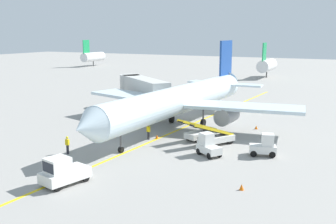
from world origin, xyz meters
TOP-DOWN VIEW (x-y plane):
  - ground_plane at (0.00, 0.00)m, footprint 300.00×300.00m
  - taxi_line_yellow at (1.43, 5.00)m, footprint 5.67×79.84m
  - airliner at (1.47, 10.88)m, footprint 28.55×35.33m
  - jet_bridge at (-8.19, 17.74)m, footprint 11.67×9.76m
  - pushback_tug at (1.24, -9.90)m, footprint 2.71×3.95m
  - baggage_tug_near_wing at (8.40, 1.75)m, footprint 2.72×2.39m
  - baggage_tug_by_cargo_door at (13.09, 4.03)m, footprint 2.68×1.95m
  - belt_loader_forward_hold at (5.69, 6.64)m, footprint 3.07×5.10m
  - belt_loader_aft_hold at (7.76, 5.49)m, footprint 3.67×4.92m
  - ground_crew_marshaller at (-3.63, -3.69)m, footprint 0.36×0.24m
  - ground_crew_wing_walker at (0.68, 4.18)m, footprint 0.36×0.24m
  - safety_cone_nose_left at (1.31, 4.91)m, footprint 0.36×0.36m
  - safety_cone_nose_right at (13.57, -4.91)m, footprint 0.36×0.36m
  - safety_cone_wingtip_left at (-8.82, 11.18)m, footprint 0.36×0.36m
  - safety_cone_wingtip_right at (-3.01, 3.14)m, footprint 0.36×0.36m
  - safety_cone_tail_area at (9.81, 13.94)m, footprint 0.36×0.36m
  - distant_aircraft_far_left at (-62.44, 77.99)m, footprint 3.00×10.10m
  - distant_aircraft_mid_left at (-1.70, 68.99)m, footprint 3.00×10.10m

SIDE VIEW (x-z plane):
  - ground_plane at x=0.00m, z-range 0.00..0.00m
  - taxi_line_yellow at x=1.43m, z-range 0.00..0.01m
  - safety_cone_nose_left at x=1.31m, z-range 0.00..0.44m
  - safety_cone_nose_right at x=13.57m, z-range 0.00..0.44m
  - safety_cone_wingtip_left at x=-8.82m, z-range 0.00..0.44m
  - safety_cone_wingtip_right at x=-3.01m, z-range 0.00..0.44m
  - safety_cone_tail_area at x=9.81m, z-range 0.00..0.44m
  - belt_loader_forward_hold at x=5.69m, z-range -0.52..2.07m
  - belt_loader_aft_hold at x=7.76m, z-range -0.52..2.07m
  - ground_crew_marshaller at x=-3.63m, z-range 0.06..1.76m
  - ground_crew_wing_walker at x=0.68m, z-range 0.06..1.76m
  - baggage_tug_near_wing at x=8.40m, z-range -0.12..1.98m
  - baggage_tug_by_cargo_door at x=13.09m, z-range -0.12..1.98m
  - pushback_tug at x=1.24m, z-range -0.11..2.09m
  - distant_aircraft_far_left at x=-62.44m, z-range -1.18..7.62m
  - distant_aircraft_mid_left at x=-1.70m, z-range -1.18..7.62m
  - airliner at x=1.47m, z-range -1.63..8.47m
  - jet_bridge at x=-8.19m, z-range 1.12..5.97m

